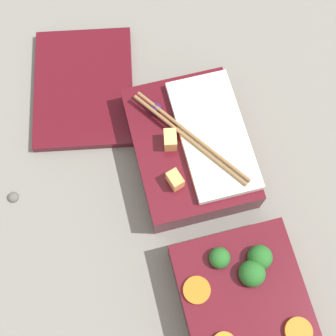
% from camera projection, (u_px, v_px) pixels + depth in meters
% --- Properties ---
extents(ground_plane, '(3.00, 3.00, 0.00)m').
position_uv_depth(ground_plane, '(223.00, 229.00, 0.65)').
color(ground_plane, slate).
extents(bento_tray_vegetable, '(0.21, 0.15, 0.08)m').
position_uv_depth(bento_tray_vegetable, '(246.00, 311.00, 0.59)').
color(bento_tray_vegetable, '#510F19').
rests_on(bento_tray_vegetable, ground_plane).
extents(bento_tray_rice, '(0.21, 0.15, 0.07)m').
position_uv_depth(bento_tray_rice, '(192.00, 147.00, 0.66)').
color(bento_tray_rice, '#510F19').
rests_on(bento_tray_rice, ground_plane).
extents(bento_lid, '(0.23, 0.19, 0.01)m').
position_uv_depth(bento_lid, '(84.00, 87.00, 0.72)').
color(bento_lid, '#510F19').
rests_on(bento_lid, ground_plane).
extents(pebble_3, '(0.02, 0.02, 0.02)m').
position_uv_depth(pebble_3, '(12.00, 197.00, 0.67)').
color(pebble_3, '#595651').
rests_on(pebble_3, ground_plane).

